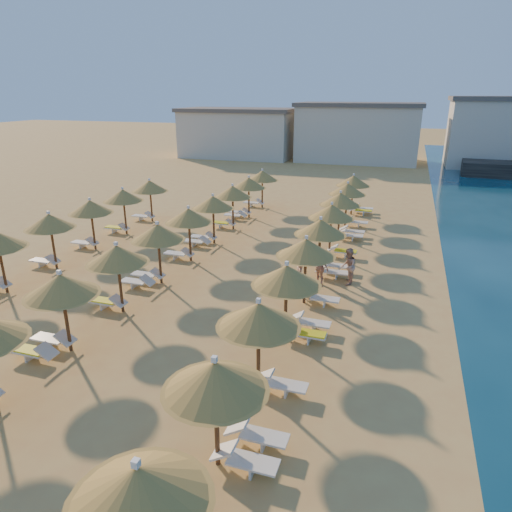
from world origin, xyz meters
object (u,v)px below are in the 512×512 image
(beachgoer_c, at_px, (319,268))
(beachgoer_b, at_px, (348,266))
(parasol_row_west, at_px, (158,233))
(beachgoer_a, at_px, (299,276))
(parasol_row_east, at_px, (306,249))

(beachgoer_c, relative_size, beachgoer_b, 0.94)
(beachgoer_c, bearing_deg, beachgoer_b, 46.20)
(parasol_row_west, relative_size, beachgoer_a, 19.17)
(parasol_row_west, bearing_deg, beachgoer_c, 17.25)
(parasol_row_east, bearing_deg, beachgoer_c, 84.37)
(parasol_row_east, bearing_deg, parasol_row_west, 180.00)
(beachgoer_c, distance_m, beachgoer_b, 1.34)
(beachgoer_b, xyz_separation_m, beachgoer_a, (-1.89, -1.92, 0.02))
(parasol_row_west, bearing_deg, beachgoer_a, 6.36)
(parasol_row_west, bearing_deg, beachgoer_b, 17.50)
(parasol_row_east, relative_size, beachgoer_c, 20.85)
(parasol_row_east, height_order, beachgoer_b, parasol_row_east)
(beachgoer_b, bearing_deg, parasol_row_east, -31.66)
(parasol_row_east, distance_m, parasol_row_west, 6.90)
(parasol_row_west, xyz_separation_m, beachgoer_b, (8.38, 2.64, -1.57))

